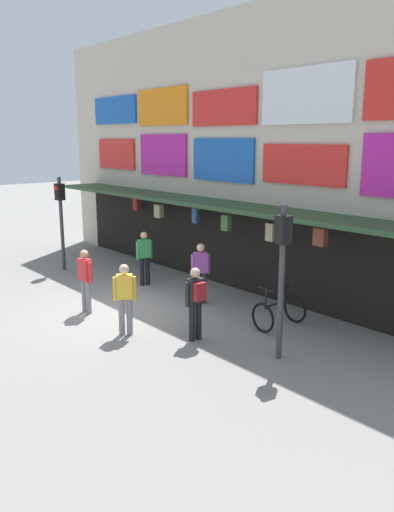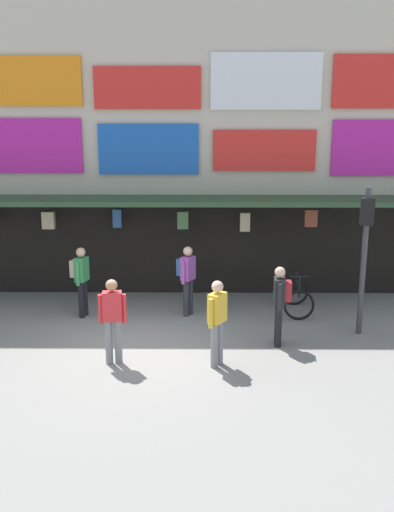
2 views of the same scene
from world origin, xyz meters
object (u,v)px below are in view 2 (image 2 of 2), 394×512
at_px(pedestrian_in_blue, 187,275).
at_px(pedestrian_in_red, 113,317).
at_px(pedestrian_in_white, 280,300).
at_px(bicycle_parked, 296,297).
at_px(pedestrian_in_green, 217,318).
at_px(pedestrian_in_yellow, 81,277).
at_px(traffic_light_far, 365,238).

distance_m(pedestrian_in_blue, pedestrian_in_red, 3.08).
distance_m(pedestrian_in_red, pedestrian_in_white, 3.42).
bearing_deg(bicycle_parked, pedestrian_in_red, -143.12).
bearing_deg(pedestrian_in_green, pedestrian_in_blue, 102.65).
bearing_deg(pedestrian_in_red, pedestrian_in_yellow, 113.62).
bearing_deg(pedestrian_in_red, pedestrian_in_green, -1.97).
xyz_separation_m(pedestrian_in_blue, pedestrian_in_yellow, (-2.49, -0.14, 0.00)).
bearing_deg(pedestrian_in_green, traffic_light_far, 28.24).
bearing_deg(pedestrian_in_blue, pedestrian_in_red, -115.56).
distance_m(bicycle_parked, pedestrian_in_white, 2.23).
bearing_deg(pedestrian_in_blue, traffic_light_far, -16.88).
relative_size(traffic_light_far, pedestrian_in_green, 1.90).
relative_size(pedestrian_in_blue, pedestrian_in_red, 1.00).
bearing_deg(pedestrian_in_yellow, bicycle_parked, 3.73).
height_order(pedestrian_in_blue, pedestrian_in_white, same).
distance_m(traffic_light_far, pedestrian_in_white, 2.28).
distance_m(traffic_light_far, pedestrian_in_yellow, 6.47).
distance_m(traffic_light_far, pedestrian_in_red, 5.51).
xyz_separation_m(traffic_light_far, pedestrian_in_yellow, (-6.29, 1.02, -1.16)).
height_order(pedestrian_in_red, pedestrian_in_green, same).
xyz_separation_m(traffic_light_far, pedestrian_in_white, (-1.85, -0.69, -1.16)).
relative_size(pedestrian_in_blue, pedestrian_in_yellow, 1.00).
relative_size(pedestrian_in_yellow, pedestrian_in_white, 1.00).
bearing_deg(bicycle_parked, pedestrian_in_green, -123.30).
bearing_deg(pedestrian_in_yellow, pedestrian_in_blue, 3.11).
xyz_separation_m(traffic_light_far, pedestrian_in_green, (-3.16, -1.70, -1.19)).
bearing_deg(traffic_light_far, pedestrian_in_red, -162.38).
distance_m(traffic_light_far, pedestrian_in_green, 3.78).
height_order(pedestrian_in_yellow, pedestrian_in_white, same).
bearing_deg(traffic_light_far, pedestrian_in_white, -159.55).
distance_m(pedestrian_in_blue, pedestrian_in_yellow, 2.49).
relative_size(traffic_light_far, pedestrian_in_white, 1.90).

